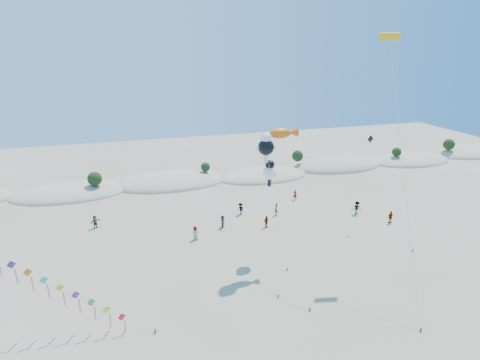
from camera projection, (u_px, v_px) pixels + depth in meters
The scene contains 7 objects.
dune_ridge at pixel (178, 182), 68.15m from camera, with size 145.30×11.49×5.57m.
fish_kite at pixel (283, 133), 40.82m from camera, with size 3.04×11.14×14.20m.
cartoon_kite_low at pixel (270, 171), 42.53m from camera, with size 3.04×9.42×10.70m.
cartoon_kite_high at pixel (266, 146), 39.59m from camera, with size 2.60×3.71×14.06m.
parafoil_kite at pixel (390, 43), 39.36m from camera, with size 5.54×14.83×23.35m.
dark_kite at pixel (381, 167), 48.91m from camera, with size 0.98×9.64×11.51m.
beachgoers at pixel (253, 216), 52.75m from camera, with size 38.15×11.95×1.83m.
Camera 1 is at (-7.72, -19.64, 22.13)m, focal length 30.00 mm.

